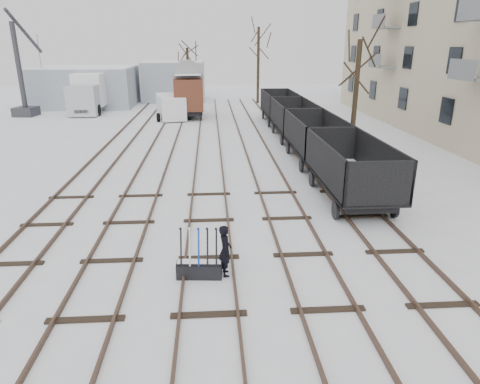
% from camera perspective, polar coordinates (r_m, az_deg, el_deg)
% --- Properties ---
extents(ground, '(120.00, 120.00, 0.00)m').
position_cam_1_polar(ground, '(13.62, -4.18, -8.81)').
color(ground, white).
rests_on(ground, ground).
extents(tracks, '(13.90, 52.00, 0.16)m').
position_cam_1_polar(tracks, '(26.47, -4.18, 5.33)').
color(tracks, black).
rests_on(tracks, ground).
extents(shed_left, '(10.00, 8.00, 4.10)m').
position_cam_1_polar(shed_left, '(49.99, -19.72, 13.11)').
color(shed_left, '#9097A3').
rests_on(shed_left, ground).
extents(shed_right, '(7.00, 6.00, 4.50)m').
position_cam_1_polar(shed_right, '(52.36, -8.76, 14.42)').
color(shed_right, '#9097A3').
rests_on(shed_right, ground).
extents(ground_frame, '(1.33, 0.52, 1.49)m').
position_cam_1_polar(ground_frame, '(12.51, -5.43, -10.08)').
color(ground_frame, black).
rests_on(ground_frame, ground).
extents(worker, '(0.43, 0.60, 1.55)m').
position_cam_1_polar(worker, '(12.37, -1.99, -7.80)').
color(worker, black).
rests_on(worker, ground).
extents(freight_wagon_a, '(2.52, 6.29, 2.57)m').
position_cam_1_polar(freight_wagon_a, '(18.71, 14.46, 1.77)').
color(freight_wagon_a, black).
rests_on(freight_wagon_a, ground).
extents(freight_wagon_b, '(2.52, 6.29, 2.57)m').
position_cam_1_polar(freight_wagon_b, '(24.65, 9.94, 6.23)').
color(freight_wagon_b, black).
rests_on(freight_wagon_b, ground).
extents(freight_wagon_c, '(2.52, 6.29, 2.57)m').
position_cam_1_polar(freight_wagon_c, '(30.78, 7.16, 8.91)').
color(freight_wagon_c, black).
rests_on(freight_wagon_c, ground).
extents(freight_wagon_d, '(2.52, 6.29, 2.57)m').
position_cam_1_polar(freight_wagon_d, '(36.99, 5.28, 10.69)').
color(freight_wagon_d, black).
rests_on(freight_wagon_d, ground).
extents(box_van_wagon, '(2.96, 5.25, 3.91)m').
position_cam_1_polar(box_van_wagon, '(39.60, -6.90, 13.08)').
color(box_van_wagon, black).
rests_on(box_van_wagon, ground).
extents(lorry, '(2.71, 8.18, 3.70)m').
position_cam_1_polar(lorry, '(45.37, -19.24, 12.47)').
color(lorry, black).
rests_on(lorry, ground).
extents(panel_van, '(3.04, 5.08, 2.09)m').
position_cam_1_polar(panel_van, '(39.29, -9.22, 11.18)').
color(panel_van, white).
rests_on(panel_van, ground).
extents(crane, '(2.07, 5.51, 9.31)m').
position_cam_1_polar(crane, '(45.14, -26.91, 12.16)').
color(crane, '#2F3034').
rests_on(crane, ground).
extents(tree_near, '(0.30, 0.30, 6.63)m').
position_cam_1_polar(tree_near, '(26.95, 15.12, 11.99)').
color(tree_near, black).
rests_on(tree_near, ground).
extents(tree_far_left, '(0.30, 0.30, 5.98)m').
position_cam_1_polar(tree_far_left, '(50.51, -6.94, 15.18)').
color(tree_far_left, black).
rests_on(tree_far_left, ground).
extents(tree_far_right, '(0.30, 0.30, 8.12)m').
position_cam_1_polar(tree_far_right, '(49.37, 2.44, 16.45)').
color(tree_far_right, black).
rests_on(tree_far_right, ground).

